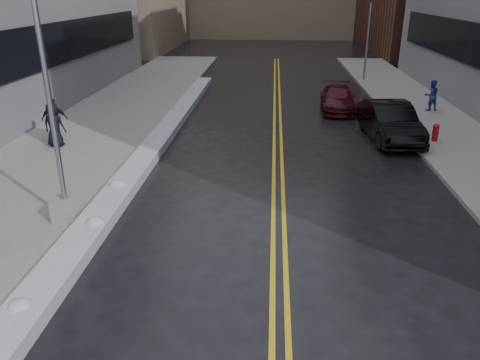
% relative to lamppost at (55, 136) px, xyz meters
% --- Properties ---
extents(ground, '(160.00, 160.00, 0.00)m').
position_rel_lamppost_xyz_m(ground, '(3.30, -2.00, -2.53)').
color(ground, black).
rests_on(ground, ground).
extents(sidewalk_west, '(5.50, 50.00, 0.15)m').
position_rel_lamppost_xyz_m(sidewalk_west, '(-2.45, 8.00, -2.46)').
color(sidewalk_west, gray).
rests_on(sidewalk_west, ground).
extents(sidewalk_east, '(4.00, 50.00, 0.15)m').
position_rel_lamppost_xyz_m(sidewalk_east, '(13.30, 8.00, -2.46)').
color(sidewalk_east, gray).
rests_on(sidewalk_east, ground).
extents(lane_line_left, '(0.12, 50.00, 0.01)m').
position_rel_lamppost_xyz_m(lane_line_left, '(5.65, 8.00, -2.53)').
color(lane_line_left, gold).
rests_on(lane_line_left, ground).
extents(lane_line_right, '(0.12, 50.00, 0.01)m').
position_rel_lamppost_xyz_m(lane_line_right, '(5.95, 8.00, -2.53)').
color(lane_line_right, gold).
rests_on(lane_line_right, ground).
extents(snow_ridge, '(0.90, 30.00, 0.34)m').
position_rel_lamppost_xyz_m(snow_ridge, '(0.85, 6.00, -2.36)').
color(snow_ridge, silver).
rests_on(snow_ridge, ground).
extents(lamppost, '(0.65, 0.65, 7.62)m').
position_rel_lamppost_xyz_m(lamppost, '(0.00, 0.00, 0.00)').
color(lamppost, gray).
rests_on(lamppost, sidewalk_west).
extents(fire_hydrant, '(0.26, 0.26, 0.73)m').
position_rel_lamppost_xyz_m(fire_hydrant, '(12.30, 8.00, -1.98)').
color(fire_hydrant, maroon).
rests_on(fire_hydrant, sidewalk_east).
extents(traffic_signal, '(0.16, 0.20, 6.00)m').
position_rel_lamppost_xyz_m(traffic_signal, '(11.80, 22.00, 0.87)').
color(traffic_signal, gray).
rests_on(traffic_signal, sidewalk_east).
extents(pedestrian_c, '(0.90, 0.62, 1.75)m').
position_rel_lamppost_xyz_m(pedestrian_c, '(-3.07, 6.23, -1.51)').
color(pedestrian_c, black).
rests_on(pedestrian_c, sidewalk_west).
extents(pedestrian_d, '(1.09, 0.69, 1.73)m').
position_rel_lamppost_xyz_m(pedestrian_d, '(-3.44, 7.10, -1.52)').
color(pedestrian_d, black).
rests_on(pedestrian_d, sidewalk_west).
extents(pedestrian_east, '(0.88, 0.76, 1.56)m').
position_rel_lamppost_xyz_m(pedestrian_east, '(13.67, 13.35, -1.60)').
color(pedestrian_east, navy).
rests_on(pedestrian_east, sidewalk_east).
extents(car_black, '(2.06, 4.94, 1.59)m').
position_rel_lamppost_xyz_m(car_black, '(10.52, 8.51, -1.74)').
color(car_black, black).
rests_on(car_black, ground).
extents(car_maroon, '(1.96, 4.34, 1.24)m').
position_rel_lamppost_xyz_m(car_maroon, '(8.99, 13.65, -1.92)').
color(car_maroon, '#3A0914').
rests_on(car_maroon, ground).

